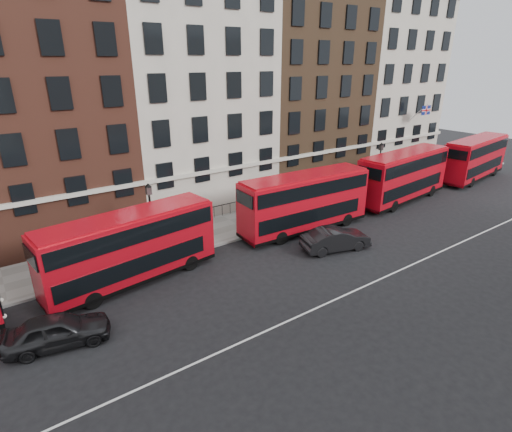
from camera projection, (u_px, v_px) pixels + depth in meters
ground at (327, 278)px, 24.86m from camera, size 120.00×120.00×0.00m
pavement at (236, 224)px, 32.83m from camera, size 80.00×5.00×0.15m
kerb at (253, 234)px, 30.92m from camera, size 80.00×0.30×0.16m
road_centre_line at (351, 292)px, 23.34m from camera, size 70.00×0.12×0.01m
building_terrace at (185, 90)px, 34.58m from camera, size 64.00×11.95×22.00m
bus_b at (130, 247)px, 23.65m from camera, size 10.72×3.87×4.41m
bus_c at (305, 201)px, 31.02m from camera, size 11.08×3.12×4.61m
bus_d at (403, 175)px, 37.63m from camera, size 11.58×3.82×4.78m
bus_e at (475, 158)px, 44.63m from camera, size 11.42×4.06×4.70m
car_rear at (57, 330)px, 18.80m from camera, size 4.99×2.82×1.60m
car_front at (336, 239)px, 28.36m from camera, size 5.26×2.97×1.64m
lamp_post_left at (151, 218)px, 25.95m from camera, size 0.44×0.44×5.33m
lamp_post_right at (379, 167)px, 38.45m from camera, size 0.44×0.44×5.33m
traffic_light at (437, 161)px, 43.30m from camera, size 0.25×0.45×3.27m
iron_railings at (222, 210)px, 34.29m from camera, size 6.60×0.06×1.00m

